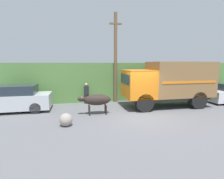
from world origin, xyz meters
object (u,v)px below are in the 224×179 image
at_px(roadside_rock, 66,120).
at_px(pedestrian_on_hill, 86,93).
at_px(utility_pole, 115,57).
at_px(parked_suv, 15,99).
at_px(brown_cow, 97,100).
at_px(cargo_truck, 170,82).

bearing_deg(roadside_rock, pedestrian_on_hill, 74.40).
bearing_deg(pedestrian_on_hill, utility_pole, 160.18).
xyz_separation_m(pedestrian_on_hill, roadside_rock, (-1.30, -4.64, -0.52)).
bearing_deg(parked_suv, utility_pole, 16.31).
distance_m(utility_pole, roadside_rock, 6.77).
bearing_deg(pedestrian_on_hill, brown_cow, 73.74).
height_order(parked_suv, pedestrian_on_hill, parked_suv).
distance_m(cargo_truck, pedestrian_on_hill, 6.04).
xyz_separation_m(brown_cow, roadside_rock, (-1.70, -1.64, -0.56)).
distance_m(cargo_truck, roadside_rock, 7.43).
bearing_deg(parked_suv, cargo_truck, -0.80).
distance_m(brown_cow, utility_pole, 4.50).
relative_size(cargo_truck, parked_suv, 1.43).
bearing_deg(roadside_rock, brown_cow, 43.90).
relative_size(parked_suv, utility_pole, 0.64).
xyz_separation_m(cargo_truck, utility_pole, (-3.28, 2.33, 1.72)).
xyz_separation_m(brown_cow, pedestrian_on_hill, (-0.40, 3.00, -0.04)).
bearing_deg(cargo_truck, brown_cow, -172.87).
height_order(parked_suv, roadside_rock, parked_suv).
relative_size(parked_suv, roadside_rock, 6.83).
distance_m(brown_cow, pedestrian_on_hill, 3.03).
xyz_separation_m(utility_pole, roadside_rock, (-3.57, -4.80, -3.16)).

